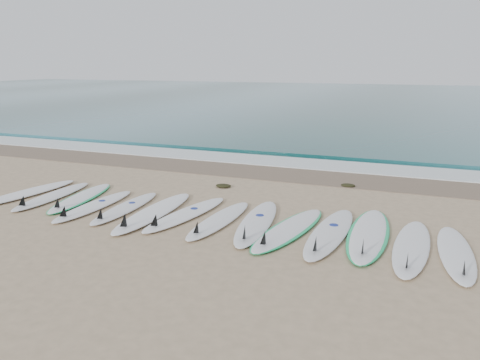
% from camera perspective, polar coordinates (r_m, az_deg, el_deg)
% --- Properties ---
extents(ground, '(120.00, 120.00, 0.00)m').
position_cam_1_polar(ground, '(9.00, -4.35, -4.66)').
color(ground, tan).
extents(ocean, '(120.00, 55.00, 0.03)m').
position_cam_1_polar(ocean, '(40.45, 16.09, 9.50)').
color(ocean, '#235C62').
rests_on(ocean, ground).
extents(wet_sand_band, '(120.00, 1.80, 0.01)m').
position_cam_1_polar(wet_sand_band, '(12.68, 3.62, 0.94)').
color(wet_sand_band, '#725E4B').
rests_on(wet_sand_band, ground).
extents(foam_band, '(120.00, 1.40, 0.04)m').
position_cam_1_polar(foam_band, '(13.98, 5.36, 2.21)').
color(foam_band, silver).
rests_on(foam_band, ground).
extents(wave_crest, '(120.00, 1.00, 0.10)m').
position_cam_1_polar(wave_crest, '(15.40, 6.90, 3.39)').
color(wave_crest, '#235C62').
rests_on(wave_crest, ground).
extents(surfboard_0, '(0.91, 2.71, 0.34)m').
position_cam_1_polar(surfboard_0, '(11.50, -24.91, -1.48)').
color(surfboard_0, white).
rests_on(surfboard_0, ground).
extents(surfboard_1, '(0.63, 2.45, 0.31)m').
position_cam_1_polar(surfboard_1, '(11.03, -22.06, -1.84)').
color(surfboard_1, silver).
rests_on(surfboard_1, ground).
extents(surfboard_2, '(0.96, 2.47, 0.31)m').
position_cam_1_polar(surfboard_2, '(10.72, -18.90, -2.05)').
color(surfboard_2, white).
rests_on(surfboard_2, ground).
extents(surfboard_3, '(0.53, 2.41, 0.31)m').
position_cam_1_polar(surfboard_3, '(10.00, -17.54, -3.04)').
color(surfboard_3, white).
rests_on(surfboard_3, ground).
extents(surfboard_4, '(0.58, 2.35, 0.30)m').
position_cam_1_polar(surfboard_4, '(9.70, -13.95, -3.33)').
color(surfboard_4, white).
rests_on(surfboard_4, ground).
extents(surfboard_5, '(0.64, 2.82, 0.36)m').
position_cam_1_polar(surfboard_5, '(9.26, -10.64, -3.91)').
color(surfboard_5, white).
rests_on(surfboard_5, ground).
extents(surfboard_6, '(0.92, 2.58, 0.32)m').
position_cam_1_polar(surfboard_6, '(9.08, -6.80, -4.16)').
color(surfboard_6, white).
rests_on(surfboard_6, ground).
extents(surfboard_7, '(0.61, 2.44, 0.31)m').
position_cam_1_polar(surfboard_7, '(8.71, -2.68, -4.91)').
color(surfboard_7, white).
rests_on(surfboard_7, ground).
extents(surfboard_8, '(0.88, 2.72, 0.34)m').
position_cam_1_polar(surfboard_8, '(8.56, 1.97, -5.20)').
color(surfboard_8, white).
rests_on(surfboard_8, ground).
extents(surfboard_9, '(1.07, 2.69, 0.33)m').
position_cam_1_polar(surfboard_9, '(8.29, 5.91, -6.00)').
color(surfboard_9, white).
rests_on(surfboard_9, ground).
extents(surfboard_10, '(0.70, 2.77, 0.35)m').
position_cam_1_polar(surfboard_10, '(8.19, 10.81, -6.36)').
color(surfboard_10, silver).
rests_on(surfboard_10, ground).
extents(surfboard_11, '(0.72, 2.83, 0.36)m').
position_cam_1_polar(surfboard_11, '(8.31, 15.38, -6.38)').
color(surfboard_11, white).
rests_on(surfboard_11, ground).
extents(surfboard_12, '(0.67, 2.65, 0.34)m').
position_cam_1_polar(surfboard_12, '(7.94, 20.17, -7.69)').
color(surfboard_12, white).
rests_on(surfboard_12, ground).
extents(surfboard_13, '(0.63, 2.46, 0.31)m').
position_cam_1_polar(surfboard_13, '(7.96, 24.87, -8.13)').
color(surfboard_13, white).
rests_on(surfboard_13, ground).
extents(seaweed_near, '(0.38, 0.29, 0.07)m').
position_cam_1_polar(seaweed_near, '(11.17, -2.04, -0.70)').
color(seaweed_near, black).
rests_on(seaweed_near, ground).
extents(seaweed_far, '(0.34, 0.27, 0.07)m').
position_cam_1_polar(seaweed_far, '(11.51, 13.04, -0.63)').
color(seaweed_far, black).
rests_on(seaweed_far, ground).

